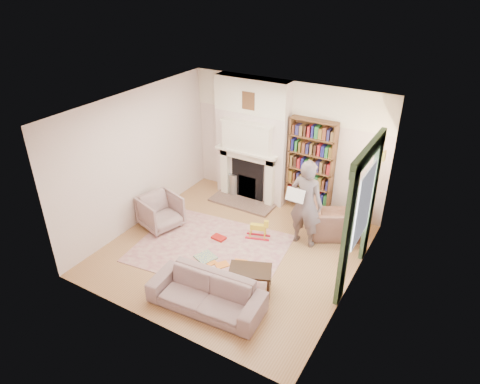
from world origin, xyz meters
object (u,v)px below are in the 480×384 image
Objects in this scene: sofa at (206,293)px; armchair_reading at (337,220)px; rocking_horse at (258,229)px; paraffin_heater at (234,184)px; man_reading at (306,204)px; armchair_left at (161,212)px; bookcase at (311,162)px; coffee_table at (250,280)px.

armchair_reading is at bearing 66.18° from sofa.
armchair_reading is 2.18× the size of rocking_horse.
sofa is 3.78m from paraffin_heater.
sofa is at bearing 40.76° from armchair_reading.
sofa is 3.39× the size of paraffin_heater.
sofa is 2.14m from rocking_horse.
armchair_reading is at bearing -124.92° from man_reading.
man_reading is at bearing 23.53° from armchair_reading.
armchair_left reaches higher than paraffin_heater.
sofa is at bearing -93.44° from bookcase.
coffee_table is (0.20, -2.98, -0.95)m from bookcase.
coffee_table is at bearing -86.22° from bookcase.
armchair_left reaches higher than coffee_table.
man_reading is at bearing -54.25° from armchair_left.
sofa is 2.66× the size of coffee_table.
bookcase reaches higher than coffee_table.
rocking_horse is (-0.62, 1.44, -0.01)m from coffee_table.
paraffin_heater is at bearing -38.16° from armchair_reading.
bookcase is at bearing -65.12° from armchair_reading.
sofa is (-1.09, -3.05, -0.07)m from armchair_reading.
bookcase is 2.41× the size of armchair_left.
bookcase is 3.36× the size of paraffin_heater.
paraffin_heater is 1.89m from rocking_horse.
coffee_table is (0.42, 0.68, -0.05)m from sofa.
bookcase reaches higher than armchair_left.
armchair_left is at bearing 139.74° from coffee_table.
man_reading is (0.42, -1.22, -0.29)m from bookcase.
coffee_table is at bearing -84.69° from rocking_horse.
coffee_table is at bearing 44.56° from armchair_reading.
armchair_reading reaches higher than paraffin_heater.
bookcase is at bearing -69.16° from man_reading.
man_reading is (-0.45, -0.60, 0.55)m from armchair_reading.
man_reading reaches higher than rocking_horse.
rocking_horse is at bearing -44.21° from paraffin_heater.
man_reading reaches higher than coffee_table.
coffee_table is (-0.22, -1.76, -0.66)m from man_reading.
sofa is 0.80m from coffee_table.
armchair_reading reaches higher than sofa.
paraffin_heater reaches higher than rocking_horse.
rocking_horse is (-1.29, -0.92, -0.13)m from armchair_reading.
armchair_left is at bearing -4.11° from armchair_reading.
paraffin_heater is (-2.65, 0.40, -0.07)m from armchair_reading.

